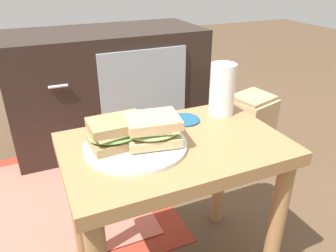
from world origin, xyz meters
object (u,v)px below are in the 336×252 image
(tv_cabinet, at_px, (108,87))
(plate, at_px, (136,145))
(sandwich_back, at_px, (153,129))
(coaster, at_px, (185,120))
(beer_glass, at_px, (222,91))
(paper_bag, at_px, (250,130))
(sandwich_front, at_px, (117,133))

(tv_cabinet, xyz_separation_m, plate, (-0.16, -0.93, 0.17))
(sandwich_back, relative_size, coaster, 1.75)
(beer_glass, relative_size, paper_bag, 0.45)
(beer_glass, bearing_deg, coaster, -178.66)
(sandwich_front, relative_size, beer_glass, 0.96)
(coaster, relative_size, paper_bag, 0.26)
(beer_glass, xyz_separation_m, paper_bag, (0.40, 0.33, -0.37))
(tv_cabinet, height_order, coaster, tv_cabinet)
(tv_cabinet, xyz_separation_m, sandwich_back, (-0.12, -0.94, 0.22))
(plate, xyz_separation_m, beer_glass, (0.30, 0.09, 0.07))
(coaster, bearing_deg, beer_glass, 1.34)
(beer_glass, distance_m, paper_bag, 0.64)
(plate, bearing_deg, sandwich_front, 162.79)
(sandwich_front, distance_m, sandwich_back, 0.09)
(sandwich_front, bearing_deg, plate, -17.21)
(sandwich_front, height_order, paper_bag, sandwich_front)
(tv_cabinet, bearing_deg, paper_bag, -43.33)
(tv_cabinet, bearing_deg, plate, -99.79)
(coaster, bearing_deg, tv_cabinet, 91.16)
(plate, relative_size, coaster, 2.90)
(tv_cabinet, xyz_separation_m, coaster, (0.02, -0.84, 0.17))
(sandwich_front, bearing_deg, sandwich_back, -17.21)
(coaster, bearing_deg, plate, -154.01)
(sandwich_front, height_order, coaster, sandwich_front)
(coaster, distance_m, paper_bag, 0.69)
(coaster, xyz_separation_m, paper_bag, (0.52, 0.34, -0.30))
(sandwich_front, bearing_deg, tv_cabinet, 77.62)
(sandwich_front, distance_m, paper_bag, 0.91)
(sandwich_back, height_order, coaster, sandwich_back)
(plate, relative_size, paper_bag, 0.74)
(sandwich_front, xyz_separation_m, paper_bag, (0.74, 0.41, -0.34))
(plate, height_order, paper_bag, plate)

